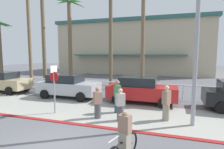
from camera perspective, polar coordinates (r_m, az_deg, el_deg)
ground_plane at (r=15.82m, az=3.71°, el=-5.22°), size 80.00×80.00×0.00m
sidewalk_strip at (r=10.46m, az=-4.22°, el=-11.25°), size 44.00×4.00×0.02m
curb_paint at (r=8.75m, az=-9.31°, el=-14.89°), size 44.00×0.24×0.03m
building_backdrop at (r=32.92m, az=6.85°, el=8.17°), size 24.18×11.93×8.43m
rail_fence at (r=14.24m, az=2.26°, el=-3.08°), size 22.95×0.08×1.04m
stop_sign_bike_lane at (r=10.26m, az=-17.31°, el=-2.31°), size 0.52×0.56×2.56m
streetlight_curb at (r=8.57m, az=24.82°, el=13.18°), size 0.24×2.54×7.50m
palm_tree_0 at (r=23.28m, az=-31.10°, el=9.86°), size 3.21×3.27×6.59m
palm_tree_1 at (r=22.93m, az=-24.16°, el=16.64°), size 3.36×3.08×10.09m
palm_tree_2 at (r=19.70m, az=-20.38°, el=15.41°), size 3.05×3.32×9.08m
palm_tree_3 at (r=18.32m, az=-12.77°, el=14.69°), size 2.62×3.09×8.23m
palm_tree_4 at (r=18.89m, az=-0.27°, el=18.53°), size 3.19×3.16×9.80m
palm_tree_5 at (r=18.05m, az=9.59°, el=19.89°), size 3.03×3.35×10.01m
car_tan_0 at (r=17.96m, az=-30.16°, el=-1.87°), size 4.40×2.02×1.69m
car_silver_1 at (r=13.89m, az=-13.29°, el=-3.35°), size 4.40×2.02×1.69m
car_red_2 at (r=12.20m, az=8.89°, el=-4.59°), size 4.40×2.02×1.69m
cyclist_black_0 at (r=5.82m, az=3.70°, el=-18.85°), size 0.56×1.77×1.50m
pedestrian_0 at (r=10.07m, az=1.67°, el=-7.12°), size 0.45×0.48×1.77m
pedestrian_1 at (r=9.26m, az=-4.42°, el=-9.06°), size 0.46×0.47×1.56m
pedestrian_2 at (r=9.27m, az=16.26°, el=-8.80°), size 0.44×0.48×1.70m
pedestrian_3 at (r=8.89m, az=2.56°, el=-9.68°), size 0.47×0.46×1.57m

